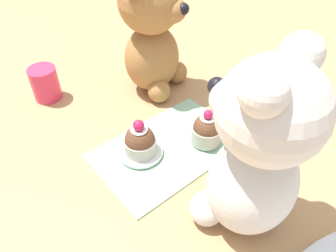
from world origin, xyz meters
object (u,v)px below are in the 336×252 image
at_px(cupcake_near_tan_bear, 140,141).
at_px(juice_glass, 45,83).
at_px(cupcake_near_cream_bear, 206,130).
at_px(teddy_bear_cream, 259,150).
at_px(teddy_bear_tan, 153,32).
at_px(saucer_plate, 141,151).

xyz_separation_m(cupcake_near_tan_bear, juice_glass, (0.05, -0.26, 0.00)).
bearing_deg(cupcake_near_cream_bear, cupcake_near_tan_bear, -25.66).
distance_m(teddy_bear_cream, teddy_bear_tan, 0.35).
height_order(teddy_bear_cream, saucer_plate, teddy_bear_cream).
distance_m(cupcake_near_cream_bear, cupcake_near_tan_bear, 0.12).
relative_size(saucer_plate, juice_glass, 1.10).
height_order(cupcake_near_tan_bear, juice_glass, cupcake_near_tan_bear).
distance_m(cupcake_near_tan_bear, juice_glass, 0.27).
distance_m(teddy_bear_tan, cupcake_near_cream_bear, 0.23).
height_order(teddy_bear_tan, cupcake_near_cream_bear, teddy_bear_tan).
distance_m(teddy_bear_tan, cupcake_near_tan_bear, 0.23).
bearing_deg(teddy_bear_tan, teddy_bear_cream, -128.45).
relative_size(teddy_bear_cream, saucer_plate, 3.54).
bearing_deg(saucer_plate, cupcake_near_cream_bear, 154.34).
distance_m(teddy_bear_tan, saucer_plate, 0.24).
relative_size(teddy_bear_tan, juice_glass, 3.68).
bearing_deg(saucer_plate, cupcake_near_tan_bear, 26.57).
relative_size(teddy_bear_tan, cupcake_near_tan_bear, 3.78).
height_order(saucer_plate, juice_glass, juice_glass).
bearing_deg(cupcake_near_tan_bear, saucer_plate, -153.43).
distance_m(teddy_bear_cream, cupcake_near_cream_bear, 0.18).
distance_m(cupcake_near_cream_bear, juice_glass, 0.35).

